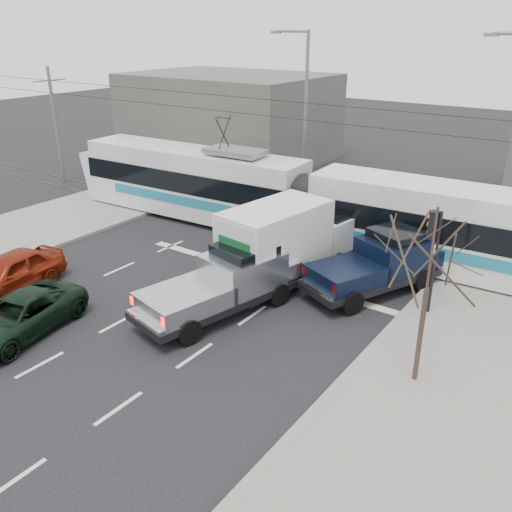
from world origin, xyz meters
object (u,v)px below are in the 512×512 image
Objects in this scene: traffic_signal at (433,240)px; bare_tree at (431,258)px; street_lamp_far at (303,107)px; box_truck at (285,244)px; navy_pickup at (380,263)px; tram at (308,203)px; silver_pickup at (227,281)px; green_car at (19,316)px; red_car at (9,273)px.

bare_tree is at bearing -74.24° from traffic_signal.
bare_tree is 4.28m from traffic_signal.
street_lamp_far reaches higher than box_truck.
navy_pickup is (-2.06, 0.82, -1.62)m from traffic_signal.
street_lamp_far reaches higher than tram.
tram is 7.31m from silver_pickup.
traffic_signal is 0.79× the size of green_car.
green_car is at bearing -139.36° from traffic_signal.
silver_pickup is (-6.88, 0.40, -2.69)m from bare_tree.
silver_pickup is at bearing 176.70° from bare_tree.
navy_pickup is (4.68, -2.78, -0.74)m from tram.
tram is at bearing -56.44° from street_lamp_far.
bare_tree is 15.02m from red_car.
silver_pickup is 3.14m from box_truck.
red_car is at bearing -120.57° from navy_pickup.
silver_pickup is at bearing -69.47° from street_lamp_far.
street_lamp_far is 1.38× the size of box_truck.
traffic_signal is 0.63× the size of navy_pickup.
silver_pickup is 5.76m from navy_pickup.
tram is at bearing 151.89° from traffic_signal.
box_truck is at bearing -134.30° from navy_pickup.
silver_pickup is (4.91, -13.10, -4.01)m from street_lamp_far.
red_car is (-7.85, -6.68, -0.81)m from box_truck.
silver_pickup is 0.98× the size of box_truck.
tram is 3.93× the size of box_truck.
tram reaches higher than bare_tree.
street_lamp_far is 11.87m from box_truck.
silver_pickup is 1.12× the size of navy_pickup.
red_car is (-3.02, 1.57, 0.11)m from green_car.
street_lamp_far is at bearing 74.40° from red_car.
street_lamp_far is 1.96× the size of green_car.
street_lamp_far reaches higher than navy_pickup.
navy_pickup is 13.75m from red_car.
navy_pickup is (3.32, 1.34, -0.44)m from box_truck.
box_truck reaches higher than green_car.
street_lamp_far is at bearing 131.12° from bare_tree.
green_car is at bearing -112.19° from box_truck.
traffic_signal is 7.70m from tram.
navy_pickup reaches higher than red_car.
bare_tree is 0.78× the size of silver_pickup.
bare_tree is at bearing 5.70° from red_car.
traffic_signal is at bearing 45.20° from silver_pickup.
traffic_signal is 0.83× the size of red_car.
tram reaches higher than navy_pickup.
navy_pickup is at bearing -45.28° from street_lamp_far.
green_car is (0.45, -18.26, -4.48)m from street_lamp_far.
red_car is at bearing -123.79° from tram.
red_car reaches higher than green_car.
navy_pickup is (-3.19, 4.82, -2.68)m from bare_tree.
navy_pickup is 1.24× the size of green_car.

